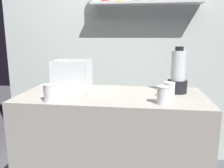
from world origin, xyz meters
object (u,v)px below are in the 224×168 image
(blender_pitcher, at_px, (178,74))
(juice_cup_pomegranate_left, at_px, (163,96))
(carrot_display_bin, at_px, (73,81))
(juice_cup_carrot_far_left, at_px, (50,94))
(juice_cup_pomegranate_middle, at_px, (169,91))

(blender_pitcher, height_order, juice_cup_pomegranate_left, blender_pitcher)
(carrot_display_bin, distance_m, blender_pitcher, 0.84)
(juice_cup_carrot_far_left, xyz_separation_m, juice_cup_pomegranate_left, (0.75, 0.04, 0.00))
(carrot_display_bin, relative_size, juice_cup_carrot_far_left, 2.49)
(juice_cup_pomegranate_middle, bearing_deg, juice_cup_carrot_far_left, -166.14)
(blender_pitcher, distance_m, juice_cup_pomegranate_left, 0.37)
(blender_pitcher, bearing_deg, juice_cup_pomegranate_left, -112.68)
(carrot_display_bin, bearing_deg, juice_cup_pomegranate_middle, -10.63)
(carrot_display_bin, relative_size, blender_pitcher, 0.82)
(carrot_display_bin, relative_size, juice_cup_pomegranate_left, 2.44)
(blender_pitcher, xyz_separation_m, juice_cup_pomegranate_left, (-0.14, -0.33, -0.09))
(juice_cup_carrot_far_left, bearing_deg, blender_pitcher, 22.38)
(carrot_display_bin, height_order, juice_cup_carrot_far_left, carrot_display_bin)
(juice_cup_carrot_far_left, height_order, juice_cup_pomegranate_middle, juice_cup_carrot_far_left)
(carrot_display_bin, height_order, juice_cup_pomegranate_left, carrot_display_bin)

